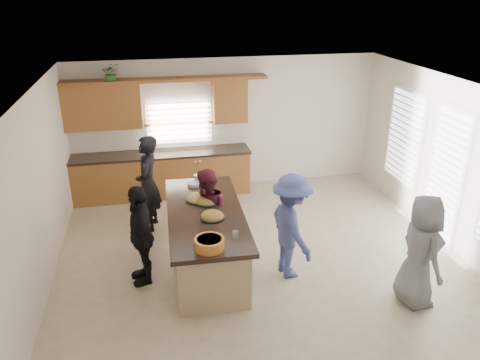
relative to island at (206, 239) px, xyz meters
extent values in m
plane|color=beige|center=(0.88, 0.16, -0.45)|extent=(6.50, 6.50, 0.00)
cube|color=silver|center=(0.88, 3.16, 0.95)|extent=(6.50, 0.02, 2.80)
cube|color=silver|center=(0.88, -2.84, 0.95)|extent=(6.50, 0.02, 2.80)
cube|color=silver|center=(-2.37, 0.16, 0.95)|extent=(0.02, 6.00, 2.80)
cube|color=silver|center=(4.13, 0.16, 0.95)|extent=(0.02, 6.00, 2.80)
cube|color=white|center=(0.88, 0.16, 2.35)|extent=(6.50, 6.00, 0.02)
cube|color=#99552C|center=(-0.54, 2.85, 0.00)|extent=(3.65, 0.62, 0.90)
cube|color=black|center=(-0.54, 2.85, 0.47)|extent=(3.70, 0.65, 0.05)
cube|color=#99552C|center=(-1.62, 2.98, 1.50)|extent=(1.50, 0.36, 0.90)
cube|color=#99552C|center=(0.93, 2.98, 1.50)|extent=(0.70, 0.36, 0.90)
cube|color=#99552C|center=(-0.34, 2.98, 1.98)|extent=(4.05, 0.40, 0.06)
cube|color=brown|center=(-0.12, 3.12, 1.02)|extent=(1.35, 0.08, 0.85)
cube|color=white|center=(4.10, 1.46, 0.97)|extent=(0.06, 1.10, 1.75)
cube|color=white|center=(4.10, 0.06, 0.72)|extent=(0.06, 0.85, 2.25)
cube|color=tan|center=(0.00, 0.00, -0.01)|extent=(1.08, 2.53, 0.88)
cube|color=black|center=(0.00, 0.00, 0.46)|extent=(1.24, 2.74, 0.07)
cube|color=black|center=(0.00, 0.00, -0.41)|extent=(1.00, 2.45, 0.08)
cylinder|color=black|center=(0.08, -0.24, 0.51)|extent=(0.39, 0.39, 0.02)
ellipsoid|color=#A47633|center=(0.08, -0.24, 0.53)|extent=(0.35, 0.35, 0.16)
cylinder|color=black|center=(0.07, 0.31, 0.51)|extent=(0.43, 0.43, 0.02)
ellipsoid|color=#A47633|center=(0.07, 0.31, 0.53)|extent=(0.39, 0.39, 0.17)
cylinder|color=black|center=(-0.05, 0.43, 0.51)|extent=(0.41, 0.41, 0.02)
ellipsoid|color=tan|center=(-0.05, 0.43, 0.53)|extent=(0.37, 0.37, 0.17)
cylinder|color=orange|center=(-0.09, -1.09, 0.57)|extent=(0.40, 0.40, 0.15)
cylinder|color=beige|center=(-0.09, -1.09, 0.62)|extent=(0.33, 0.33, 0.04)
cylinder|color=white|center=(0.30, -0.88, 0.55)|extent=(0.09, 0.09, 0.10)
cylinder|color=#A782BD|center=(-0.06, 1.03, 0.52)|extent=(0.24, 0.24, 0.05)
cylinder|color=silver|center=(0.03, 1.14, 0.57)|extent=(0.13, 0.13, 0.14)
imported|color=#398033|center=(-1.37, 2.98, 2.14)|extent=(0.38, 0.34, 0.38)
imported|color=black|center=(-0.84, 1.42, 0.43)|extent=(0.53, 0.71, 1.76)
imported|color=#571A27|center=(0.07, 0.24, 0.31)|extent=(0.75, 0.86, 1.51)
imported|color=black|center=(-0.99, -0.23, 0.33)|extent=(0.53, 0.97, 1.56)
imported|color=#3F498A|center=(1.23, -0.51, 0.38)|extent=(0.77, 1.15, 1.66)
imported|color=slate|center=(2.75, -1.53, 0.37)|extent=(0.53, 0.81, 1.65)
camera|label=1|loc=(-0.75, -6.41, 3.74)|focal=35.00mm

